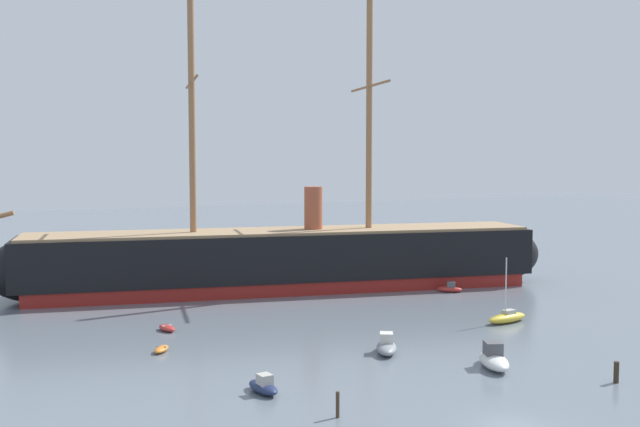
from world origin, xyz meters
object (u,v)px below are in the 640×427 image
tall_ship (284,259)px  mooring_piling_nearest (338,405)px  mooring_piling_left_pair (616,372)px  dinghy_mid_left (161,349)px  motorboat_near_centre (386,346)px  motorboat_far_right (436,269)px  sailboat_mid_right (507,317)px  motorboat_alongside_stern (450,288)px  motorboat_foreground_right (494,359)px  dinghy_distant_centre (229,271)px  dinghy_alongside_bow (167,328)px  motorboat_foreground_left (263,386)px

tall_ship → mooring_piling_nearest: (-13.51, -43.13, -3.02)m
mooring_piling_left_pair → dinghy_mid_left: bearing=141.9°
motorboat_near_centre → mooring_piling_left_pair: bearing=-51.4°
mooring_piling_nearest → mooring_piling_left_pair: bearing=-4.9°
tall_ship → motorboat_far_right: size_ratio=19.08×
sailboat_mid_right → motorboat_alongside_stern: sailboat_mid_right is taller
motorboat_foreground_right → motorboat_far_right: motorboat_foreground_right is taller
tall_ship → mooring_piling_left_pair: tall_ship is taller
motorboat_near_centre → dinghy_distant_centre: 46.32m
sailboat_mid_right → dinghy_distant_centre: (-15.57, 41.23, -0.30)m
dinghy_mid_left → mooring_piling_left_pair: bearing=-38.1°
motorboat_far_right → dinghy_alongside_bow: bearing=-155.7°
motorboat_foreground_right → mooring_piling_left_pair: (5.75, -6.81, 0.08)m
tall_ship → motorboat_alongside_stern: tall_ship is taller
sailboat_mid_right → motorboat_far_right: bearing=69.6°
motorboat_foreground_right → mooring_piling_left_pair: 8.92m
dinghy_mid_left → dinghy_alongside_bow: dinghy_alongside_bow is taller
sailboat_mid_right → motorboat_far_right: (10.98, 29.58, -0.01)m
motorboat_foreground_left → dinghy_mid_left: 14.39m
motorboat_far_right → dinghy_distant_centre: (-26.55, 11.65, -0.29)m
motorboat_alongside_stern → dinghy_distant_centre: (-19.84, 25.00, -0.20)m
motorboat_near_centre → mooring_piling_nearest: 16.07m
motorboat_near_centre → dinghy_alongside_bow: 21.52m
sailboat_mid_right → dinghy_distant_centre: sailboat_mid_right is taller
motorboat_alongside_stern → mooring_piling_nearest: (-31.29, -33.52, 0.40)m
motorboat_near_centre → dinghy_mid_left: (-17.10, 8.16, -0.34)m
motorboat_foreground_left → motorboat_far_right: (40.57, 40.30, 0.05)m
tall_ship → motorboat_alongside_stern: bearing=-28.4°
mooring_piling_left_pair → motorboat_alongside_stern: bearing=74.8°
dinghy_alongside_bow → mooring_piling_nearest: (4.47, -27.71, 0.55)m
motorboat_foreground_left → dinghy_alongside_bow: 21.22m
motorboat_near_centre → motorboat_alongside_stern: motorboat_near_centre is taller
motorboat_near_centre → motorboat_alongside_stern: size_ratio=1.38×
dinghy_distant_centre → mooring_piling_nearest: 59.63m
motorboat_near_centre → dinghy_distant_centre: motorboat_near_centre is taller
motorboat_near_centre → motorboat_alongside_stern: bearing=45.6°
mooring_piling_left_pair → motorboat_foreground_left: bearing=160.8°
motorboat_far_right → motorboat_foreground_left: bearing=-135.2°
tall_ship → mooring_piling_nearest: size_ratio=44.24×
dinghy_distant_centre → motorboat_foreground_right: bearing=-85.2°
motorboat_foreground_left → motorboat_foreground_right: bearing=-5.0°
tall_ship → motorboat_foreground_left: bearing=-113.8°
mooring_piling_nearest → motorboat_foreground_left: bearing=111.4°
tall_ship → mooring_piling_left_pair: 45.83m
motorboat_foreground_left → motorboat_far_right: bearing=44.8°
motorboat_foreground_right → motorboat_far_right: size_ratio=1.32×
mooring_piling_nearest → motorboat_foreground_right: bearing=17.3°
tall_ship → dinghy_distant_centre: tall_ship is taller
motorboat_alongside_stern → motorboat_far_right: (6.70, 13.36, 0.09)m
dinghy_alongside_bow → mooring_piling_left_pair: (26.15, -29.57, 0.49)m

